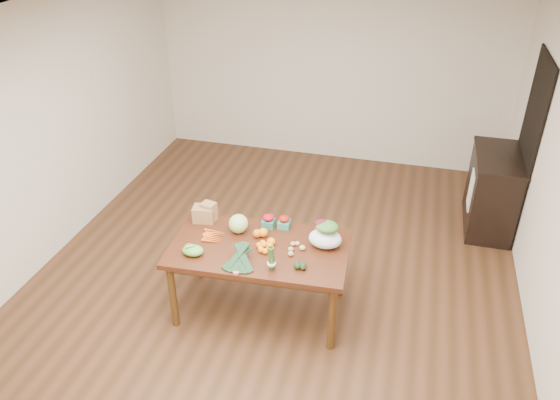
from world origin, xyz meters
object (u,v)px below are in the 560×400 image
(cabbage, at_px, (238,224))
(salad_bag, at_px, (325,236))
(asparagus_bundle, at_px, (271,258))
(dining_table, at_px, (260,279))
(mandarin_cluster, at_px, (264,246))
(paper_bag, at_px, (204,212))
(cabinet, at_px, (492,191))
(kale_bunch, at_px, (239,259))

(cabbage, relative_size, salad_bag, 0.61)
(cabbage, relative_size, asparagus_bundle, 0.74)
(dining_table, bearing_deg, mandarin_cluster, -35.41)
(paper_bag, relative_size, asparagus_bundle, 1.09)
(cabbage, relative_size, mandarin_cluster, 1.03)
(dining_table, relative_size, asparagus_bundle, 6.53)
(dining_table, distance_m, cabinet, 3.10)
(kale_bunch, bearing_deg, cabbage, 105.61)
(asparagus_bundle, bearing_deg, cabbage, 130.56)
(cabinet, distance_m, kale_bunch, 3.41)
(cabbage, xyz_separation_m, kale_bunch, (0.18, -0.51, -0.01))
(mandarin_cluster, bearing_deg, cabinet, 45.35)
(dining_table, distance_m, cabbage, 0.56)
(paper_bag, height_order, kale_bunch, paper_bag)
(paper_bag, xyz_separation_m, salad_bag, (1.23, -0.12, 0.02))
(dining_table, bearing_deg, kale_bunch, -107.14)
(paper_bag, xyz_separation_m, mandarin_cluster, (0.71, -0.32, -0.05))
(mandarin_cluster, xyz_separation_m, kale_bunch, (-0.14, -0.30, 0.04))
(kale_bunch, relative_size, salad_bag, 1.31)
(mandarin_cluster, xyz_separation_m, asparagus_bundle, (0.14, -0.26, 0.08))
(asparagus_bundle, bearing_deg, paper_bag, 142.49)
(paper_bag, bearing_deg, mandarin_cluster, -24.16)
(cabinet, xyz_separation_m, kale_bunch, (-2.30, -2.49, 0.36))
(dining_table, relative_size, cabbage, 8.80)
(mandarin_cluster, relative_size, kale_bunch, 0.45)
(cabinet, relative_size, mandarin_cluster, 5.67)
(cabinet, bearing_deg, mandarin_cluster, -134.65)
(mandarin_cluster, relative_size, salad_bag, 0.59)
(cabinet, height_order, asparagus_bundle, asparagus_bundle)
(cabinet, xyz_separation_m, cabbage, (-2.48, -1.97, 0.37))
(cabinet, distance_m, asparagus_bundle, 3.20)
(kale_bunch, bearing_deg, mandarin_cluster, 61.64)
(cabbage, height_order, mandarin_cluster, cabbage)
(mandarin_cluster, xyz_separation_m, salad_bag, (0.53, 0.19, 0.07))
(dining_table, xyz_separation_m, paper_bag, (-0.65, 0.28, 0.47))
(kale_bunch, relative_size, asparagus_bundle, 1.60)
(cabinet, bearing_deg, cabbage, -141.47)
(dining_table, bearing_deg, salad_bag, 11.95)
(kale_bunch, bearing_deg, paper_bag, 129.42)
(dining_table, distance_m, mandarin_cluster, 0.43)
(paper_bag, distance_m, cabbage, 0.40)
(dining_table, bearing_deg, paper_bag, 153.29)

